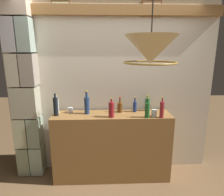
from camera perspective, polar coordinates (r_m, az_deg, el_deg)
The scene contains 15 objects.
panelled_rear_partition at distance 3.02m, azimuth -0.26°, elevation 5.82°, with size 3.09×0.15×2.82m.
stone_pillar at distance 3.12m, azimuth -23.62°, elevation 3.17°, with size 0.38×0.30×2.75m.
bar_shelf_unit at distance 3.05m, azimuth -0.04°, elevation -13.52°, with size 1.69×0.42×0.99m, color olive.
liquor_bottle_vermouth at distance 2.93m, azimuth 2.26°, elevation -2.58°, with size 0.08×0.08×0.23m.
liquor_bottle_brandy at distance 2.97m, azimuth -15.50°, elevation -2.15°, with size 0.06×0.06×0.29m.
liquor_bottle_rye at distance 2.76m, azimuth 14.03°, elevation -3.20°, with size 0.06×0.06×0.29m.
liquor_bottle_sherry at distance 2.87m, azimuth -15.78°, elevation -2.29°, with size 0.07×0.07×0.31m.
liquor_bottle_vodka at distance 3.03m, azimuth 10.03°, elevation -1.78°, with size 0.07×0.07×0.24m.
liquor_bottle_port at distance 2.96m, azimuth 6.52°, elevation -2.35°, with size 0.06×0.06×0.22m.
liquor_bottle_gin at distance 2.86m, azimuth -7.20°, elevation -1.93°, with size 0.07×0.07×0.33m.
liquor_bottle_amaro at distance 2.73m, azimuth 10.04°, elevation -3.36°, with size 0.06×0.06×0.28m.
liquor_bottle_mezcal at distance 2.70m, azimuth -0.18°, elevation -3.30°, with size 0.08×0.08×0.27m.
glass_tumbler_rocks at distance 2.98m, azimuth -11.80°, elevation -3.40°, with size 0.07×0.07×0.07m.
glass_tumbler_highball at distance 2.80m, azimuth 11.92°, elevation -4.24°, with size 0.07×0.07×0.10m.
pendant_lamp at distance 1.77m, azimuth 11.01°, elevation 13.34°, with size 0.46×0.46×0.63m.
Camera 1 is at (-0.11, -1.89, 1.91)m, focal length 32.03 mm.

